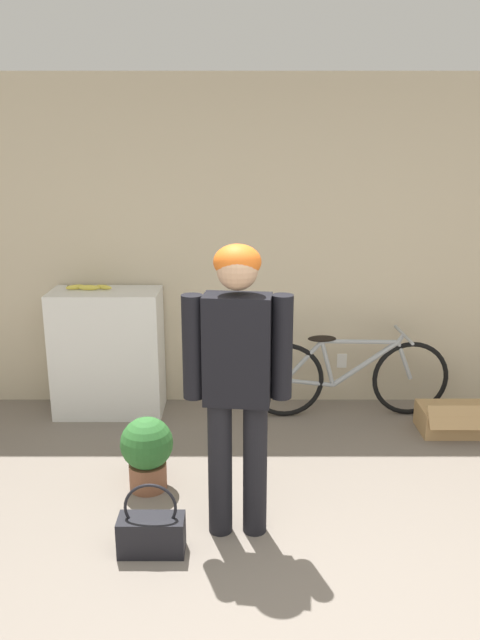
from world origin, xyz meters
TOP-DOWN VIEW (x-y plane):
  - wall_back at (0.00, 2.99)m, footprint 8.00×0.07m
  - side_shelf at (-1.34, 2.73)m, footprint 0.84×0.42m
  - person at (-0.31, 1.11)m, footprint 0.57×0.24m
  - bicycle at (0.55, 2.65)m, footprint 1.60×0.46m
  - banana at (-1.47, 2.77)m, footprint 0.37×0.10m
  - handbag at (-0.76, 0.91)m, footprint 0.35×0.16m
  - cardboard_box at (1.30, 2.36)m, footprint 0.51×0.39m
  - potted_plant at (-0.87, 1.56)m, footprint 0.33×0.33m

SIDE VIEW (x-z plane):
  - cardboard_box at x=1.30m, z-range -0.03..0.23m
  - handbag at x=-0.76m, z-range -0.08..0.32m
  - potted_plant at x=-0.87m, z-range 0.03..0.50m
  - bicycle at x=0.55m, z-range -0.01..0.67m
  - side_shelf at x=-1.34m, z-range 0.00..1.00m
  - person at x=-0.31m, z-range 0.16..1.77m
  - banana at x=-1.47m, z-range 1.00..1.04m
  - wall_back at x=0.00m, z-range 0.00..2.60m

